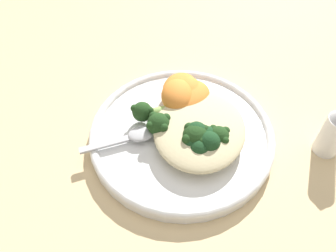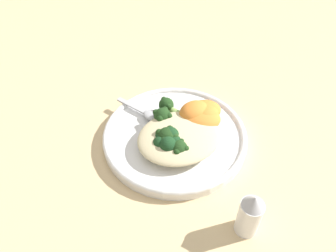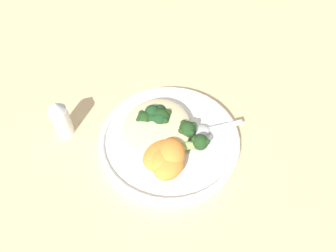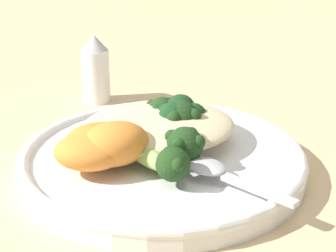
{
  "view_description": "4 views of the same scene",
  "coord_description": "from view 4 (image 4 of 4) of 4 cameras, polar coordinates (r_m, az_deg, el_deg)",
  "views": [
    {
      "loc": [
        0.31,
        0.05,
        0.37
      ],
      "look_at": [
        0.03,
        -0.0,
        0.04
      ],
      "focal_mm": 35.0,
      "sensor_mm": 36.0,
      "label": 1
    },
    {
      "loc": [
        0.2,
        0.37,
        0.44
      ],
      "look_at": [
        0.03,
        0.01,
        0.03
      ],
      "focal_mm": 35.0,
      "sensor_mm": 36.0,
      "label": 2
    },
    {
      "loc": [
        -0.32,
        -0.06,
        0.5
      ],
      "look_at": [
        0.02,
        0.02,
        0.05
      ],
      "focal_mm": 35.0,
      "sensor_mm": 36.0,
      "label": 3
    },
    {
      "loc": [
        -0.12,
        -0.42,
        0.24
      ],
      "look_at": [
        0.02,
        0.02,
        0.04
      ],
      "focal_mm": 60.0,
      "sensor_mm": 36.0,
      "label": 4
    }
  ],
  "objects": [
    {
      "name": "sweet_potato_chunk_3",
      "position": [
        0.47,
        -7.73,
        -2.68
      ],
      "size": [
        0.07,
        0.06,
        0.03
      ],
      "primitive_type": "ellipsoid",
      "rotation": [
        0.0,
        0.0,
        2.9
      ],
      "color": "orange",
      "rests_on": "plate"
    },
    {
      "name": "broccoli_stalk_0",
      "position": [
        0.46,
        -1.52,
        -3.06
      ],
      "size": [
        0.06,
        0.11,
        0.03
      ],
      "rotation": [
        0.0,
        0.0,
        5.06
      ],
      "color": "#8EB25B",
      "rests_on": "plate"
    },
    {
      "name": "sweet_potato_chunk_1",
      "position": [
        0.48,
        -7.65,
        -1.76
      ],
      "size": [
        0.06,
        0.05,
        0.03
      ],
      "primitive_type": "ellipsoid",
      "rotation": [
        0.0,
        0.0,
        3.36
      ],
      "color": "orange",
      "rests_on": "plate"
    },
    {
      "name": "plate",
      "position": [
        0.51,
        -0.61,
        -3.45
      ],
      "size": [
        0.26,
        0.26,
        0.02
      ],
      "color": "white",
      "rests_on": "ground_plane"
    },
    {
      "name": "salt_shaker",
      "position": [
        0.67,
        -7.08,
        5.77
      ],
      "size": [
        0.03,
        0.03,
        0.08
      ],
      "color": "white",
      "rests_on": "ground_plane"
    },
    {
      "name": "broccoli_stalk_2",
      "position": [
        0.52,
        0.03,
        0.28
      ],
      "size": [
        0.09,
        0.04,
        0.04
      ],
      "rotation": [
        0.0,
        0.0,
        6.4
      ],
      "color": "#8EB25B",
      "rests_on": "plate"
    },
    {
      "name": "spoon",
      "position": [
        0.46,
        4.91,
        -4.57
      ],
      "size": [
        0.07,
        0.1,
        0.01
      ],
      "rotation": [
        0.0,
        0.0,
        5.23
      ],
      "color": "#B7B7BC",
      "rests_on": "plate"
    },
    {
      "name": "quinoa_mound",
      "position": [
        0.52,
        -1.04,
        -0.02
      ],
      "size": [
        0.15,
        0.12,
        0.02
      ],
      "primitive_type": "ellipsoid",
      "color": "beige",
      "rests_on": "plate"
    },
    {
      "name": "kale_tuft",
      "position": [
        0.53,
        1.32,
        0.92
      ],
      "size": [
        0.05,
        0.05,
        0.03
      ],
      "color": "#193D1E",
      "rests_on": "plate"
    },
    {
      "name": "broccoli_stalk_1",
      "position": [
        0.48,
        0.52,
        -1.91
      ],
      "size": [
        0.07,
        0.07,
        0.03
      ],
      "rotation": [
        0.0,
        0.0,
        5.51
      ],
      "color": "#8EB25B",
      "rests_on": "plate"
    },
    {
      "name": "sweet_potato_chunk_0",
      "position": [
        0.47,
        -5.26,
        -2.02
      ],
      "size": [
        0.07,
        0.06,
        0.04
      ],
      "primitive_type": "ellipsoid",
      "rotation": [
        0.0,
        0.0,
        3.3
      ],
      "color": "orange",
      "rests_on": "plate"
    },
    {
      "name": "sweet_potato_chunk_2",
      "position": [
        0.49,
        -6.34,
        -1.59
      ],
      "size": [
        0.09,
        0.09,
        0.03
      ],
      "primitive_type": "ellipsoid",
      "rotation": [
        0.0,
        0.0,
        2.58
      ],
      "color": "orange",
      "rests_on": "plate"
    },
    {
      "name": "broccoli_stalk_3",
      "position": [
        0.54,
        -1.49,
        0.79
      ],
      "size": [
        0.08,
        0.06,
        0.03
      ],
      "rotation": [
        0.0,
        0.0,
        6.89
      ],
      "color": "#8EB25B",
      "rests_on": "plate"
    },
    {
      "name": "ground_plane",
      "position": [
        0.5,
        -2.16,
        -5.62
      ],
      "size": [
        4.0,
        4.0,
        0.0
      ],
      "primitive_type": "plane",
      "color": "#D6B784"
    }
  ]
}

